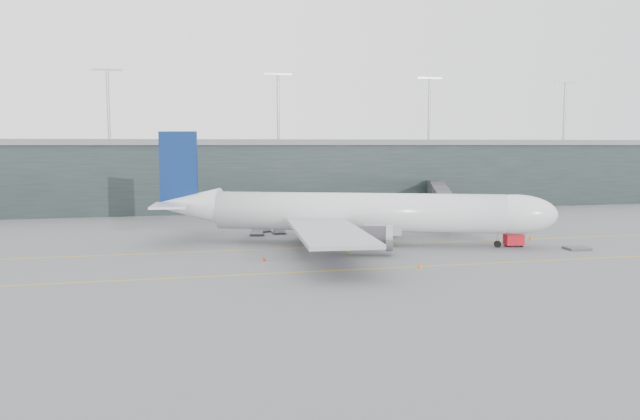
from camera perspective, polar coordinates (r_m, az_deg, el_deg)
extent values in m
plane|color=#59595E|center=(89.57, -1.96, -3.06)|extent=(320.00, 320.00, 0.00)
cube|color=#C29812|center=(85.70, -1.44, -3.47)|extent=(160.00, 0.25, 0.02)
cube|color=#C29812|center=(70.37, 1.21, -5.56)|extent=(160.00, 0.25, 0.02)
cube|color=#C29812|center=(109.96, -1.42, -1.37)|extent=(0.25, 60.00, 0.02)
cube|color=black|center=(145.97, -6.38, 3.17)|extent=(240.00, 35.00, 14.00)
cube|color=slate|center=(145.80, -6.42, 6.16)|extent=(240.00, 36.00, 1.20)
cylinder|color=#9E9EA3|center=(135.64, -18.79, 9.02)|extent=(0.60, 0.60, 14.00)
cylinder|color=#9E9EA3|center=(136.82, -3.85, 9.29)|extent=(0.60, 0.60, 14.00)
cylinder|color=#9E9EA3|center=(146.59, 9.95, 9.00)|extent=(0.60, 0.60, 14.00)
cylinder|color=#9E9EA3|center=(163.43, 21.44, 8.36)|extent=(0.60, 0.60, 14.00)
cylinder|color=silver|center=(88.05, 3.50, -0.18)|extent=(39.58, 19.34, 5.43)
ellipsoid|color=silver|center=(89.12, 17.39, -0.37)|extent=(12.58, 9.11, 5.43)
cone|color=silver|center=(93.15, -11.99, 0.41)|extent=(10.85, 8.28, 5.21)
cube|color=#919399|center=(88.36, 2.93, -1.53)|extent=(14.65, 9.05, 1.75)
cube|color=black|center=(89.66, 19.50, 0.16)|extent=(2.73, 3.14, 0.70)
cube|color=#919399|center=(74.99, 0.74, -1.93)|extent=(9.95, 25.95, 0.48)
cylinder|color=#36363B|center=(80.00, 4.31, -2.52)|extent=(6.82, 5.04, 3.06)
cube|color=#919399|center=(101.80, 2.58, 0.16)|extent=(21.50, 25.06, 0.48)
cylinder|color=#36363B|center=(96.46, 4.89, -1.07)|extent=(6.82, 5.04, 3.06)
cube|color=navy|center=(93.24, -12.82, 3.80)|extent=(5.48, 2.42, 10.50)
cube|color=silver|center=(88.92, -13.56, 0.40)|extent=(5.58, 8.32, 0.31)
cube|color=silver|center=(97.92, -11.53, 0.95)|extent=(8.51, 9.21, 0.31)
cylinder|color=black|center=(89.31, 15.92, -3.01)|extent=(1.02, 0.67, 0.96)
cylinder|color=#9E9EA3|center=(89.22, 15.93, -2.59)|extent=(0.26, 0.26, 2.28)
cylinder|color=black|center=(84.77, 0.91, -3.19)|extent=(1.22, 0.81, 1.14)
cylinder|color=black|center=(93.02, 1.52, -2.37)|extent=(1.22, 0.81, 1.14)
cube|color=#2E2E33|center=(97.56, 11.49, 0.52)|extent=(4.29, 4.52, 2.80)
cube|color=#2E2E33|center=(105.81, 11.25, 0.94)|extent=(7.08, 13.00, 2.50)
cube|color=#2E2E33|center=(118.74, 10.94, 1.49)|extent=(7.31, 13.09, 2.60)
cube|color=#2E2E33|center=(131.68, 10.69, 1.93)|extent=(7.54, 13.18, 2.70)
cylinder|color=#9E9EA3|center=(106.81, 11.20, -0.68)|extent=(0.50, 0.50, 3.80)
cube|color=#36363B|center=(107.00, 11.18, -1.50)|extent=(2.41, 2.13, 0.70)
cylinder|color=#2E2E33|center=(133.89, 4.54, 2.08)|extent=(4.00, 4.00, 3.00)
cylinder|color=#2E2E33|center=(134.15, 4.53, 0.72)|extent=(1.80, 1.80, 3.60)
cube|color=red|center=(90.76, 17.29, -2.60)|extent=(2.67, 1.87, 1.48)
cylinder|color=black|center=(89.99, 16.89, -3.13)|extent=(0.47, 0.22, 0.46)
cylinder|color=black|center=(90.73, 17.95, -3.09)|extent=(0.47, 0.22, 0.46)
cylinder|color=black|center=(91.02, 16.61, -3.02)|extent=(0.47, 0.22, 0.46)
cylinder|color=black|center=(91.75, 17.66, -2.99)|extent=(0.47, 0.22, 0.46)
cube|color=#3E3F43|center=(91.12, 22.44, -3.25)|extent=(3.21, 2.65, 0.30)
cube|color=#36363B|center=(97.58, -5.79, -2.24)|extent=(2.45, 2.06, 0.22)
cube|color=#B0B6BC|center=(97.44, -5.79, -1.66)|extent=(1.99, 1.89, 1.68)
cube|color=navy|center=(97.32, -5.80, -1.15)|extent=(2.05, 1.95, 0.09)
cube|color=#36363B|center=(101.12, -5.04, -1.96)|extent=(2.15, 1.90, 0.18)
cube|color=#ACAFB8|center=(101.01, -5.04, -1.51)|extent=(1.77, 1.71, 1.35)
cube|color=navy|center=(100.92, -5.04, -1.11)|extent=(1.83, 1.77, 0.07)
cube|color=#36363B|center=(98.91, -3.77, -2.12)|extent=(2.17, 1.82, 0.20)
cube|color=#ADB1BA|center=(98.79, -3.77, -1.60)|extent=(1.76, 1.67, 1.51)
cube|color=navy|center=(98.69, -3.77, -1.15)|extent=(1.82, 1.73, 0.08)
cone|color=#D6550B|center=(97.36, 18.66, -2.42)|extent=(0.49, 0.49, 0.79)
cone|color=orange|center=(72.70, 9.14, -4.98)|extent=(0.45, 0.45, 0.71)
cone|color=#CD6B0B|center=(102.04, 2.44, -1.74)|extent=(0.46, 0.46, 0.73)
cone|color=red|center=(76.36, -5.15, -4.43)|extent=(0.40, 0.40, 0.64)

